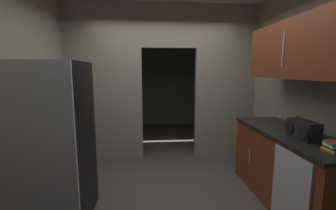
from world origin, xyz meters
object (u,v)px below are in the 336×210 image
object	(u,v)px
refrigerator	(49,144)
boombox	(303,129)
book_stack	(334,146)
dishwasher	(290,194)

from	to	relation	value
refrigerator	boombox	distance (m)	2.71
refrigerator	book_stack	size ratio (longest dim) A/B	10.22
dishwasher	boombox	size ratio (longest dim) A/B	2.33
boombox	book_stack	size ratio (longest dim) A/B	2.16
book_stack	boombox	bearing A→B (deg)	92.22
refrigerator	dishwasher	size ratio (longest dim) A/B	2.03
dishwasher	boombox	distance (m)	0.69
dishwasher	book_stack	world-z (taller)	book_stack
dishwasher	boombox	bearing A→B (deg)	43.65
dishwasher	book_stack	xyz separation A→B (m)	(0.29, -0.13, 0.53)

